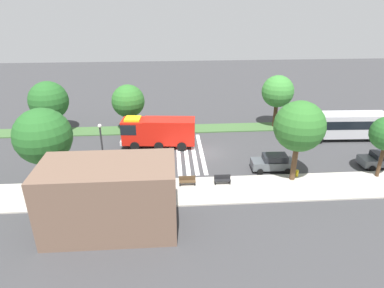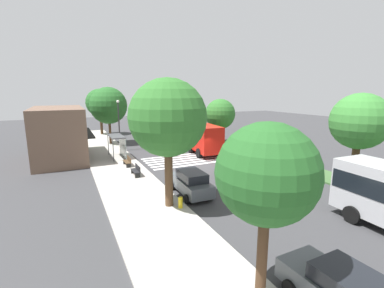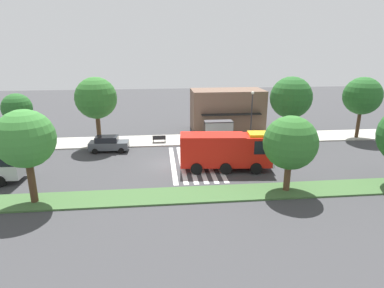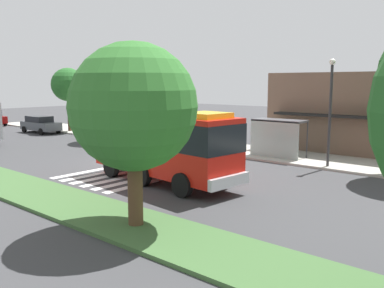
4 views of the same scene
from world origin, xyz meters
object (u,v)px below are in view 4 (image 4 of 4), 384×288
object	(u,v)px
sidewalk_tree_far_west	(68,85)
sidewalk_tree_west	(126,74)
parked_car_mid	(40,124)
fire_hydrant	(118,134)
parked_car_east	(117,133)
bus_stop_shelter	(277,131)
street_lamp	(330,104)
median_tree_west	(134,107)
bench_west_of_shelter	(191,140)
bench_near_shelter	(227,144)
fire_truck	(166,143)

from	to	relation	value
sidewalk_tree_far_west	sidewalk_tree_west	bearing A→B (deg)	0.00
parked_car_mid	fire_hydrant	size ratio (longest dim) A/B	6.77
parked_car_east	parked_car_mid	bearing A→B (deg)	-178.06
bus_stop_shelter	street_lamp	distance (m)	4.37
median_tree_west	fire_hydrant	size ratio (longest dim) A/B	8.91
parked_car_east	bench_west_of_shelter	bearing A→B (deg)	26.04
bus_stop_shelter	bench_west_of_shelter	size ratio (longest dim) A/B	2.19
parked_car_east	bench_near_shelter	bearing A→B (deg)	17.58
bus_stop_shelter	street_lamp	size ratio (longest dim) A/B	0.56
parked_car_mid	bench_west_of_shelter	distance (m)	17.91
median_tree_west	parked_car_east	bearing A→B (deg)	142.49
bus_stop_shelter	sidewalk_tree_west	size ratio (longest dim) A/B	0.43
street_lamp	sidewalk_tree_west	distance (m)	18.48
bench_west_of_shelter	street_lamp	distance (m)	11.75
bus_stop_shelter	sidewalk_tree_far_west	xyz separation A→B (m)	(-23.35, -0.35, 2.87)
fire_truck	street_lamp	size ratio (longest dim) A/B	1.46
sidewalk_tree_west	median_tree_west	world-z (taller)	sidewalk_tree_west
bench_west_of_shelter	fire_hydrant	size ratio (longest dim) A/B	2.29
parked_car_mid	median_tree_west	distance (m)	30.85
fire_truck	fire_hydrant	world-z (taller)	fire_truck
street_lamp	fire_hydrant	xyz separation A→B (m)	(-19.04, -0.10, -3.31)
bench_near_shelter	sidewalk_tree_far_west	world-z (taller)	sidewalk_tree_far_west
parked_car_east	sidewalk_tree_west	bearing A→B (deg)	123.69
median_tree_west	bench_near_shelter	bearing A→B (deg)	114.93
sidewalk_tree_west	median_tree_west	size ratio (longest dim) A/B	1.29
fire_truck	parked_car_mid	distance (m)	25.34
fire_hydrant	street_lamp	bearing A→B (deg)	0.30
parked_car_mid	parked_car_east	distance (m)	11.99
bench_west_of_shelter	median_tree_west	bearing A→B (deg)	-55.23
fire_truck	sidewalk_tree_far_west	world-z (taller)	sidewalk_tree_far_west
bus_stop_shelter	median_tree_west	distance (m)	15.36
parked_car_mid	bench_near_shelter	bearing A→B (deg)	5.72
bus_stop_shelter	sidewalk_tree_west	distance (m)	15.03
bench_west_of_shelter	fire_hydrant	xyz separation A→B (m)	(-7.76, -0.87, -0.10)
sidewalk_tree_far_west	sidewalk_tree_west	world-z (taller)	sidewalk_tree_west
parked_car_east	bench_west_of_shelter	distance (m)	6.29
bench_west_of_shelter	parked_car_mid	bearing A→B (deg)	-171.75
fire_truck	sidewalk_tree_far_west	distance (m)	24.49
bench_near_shelter	fire_hydrant	bearing A→B (deg)	-175.56
parked_car_east	median_tree_west	bearing A→B (deg)	-35.59
fire_truck	parked_car_east	bearing A→B (deg)	155.92
fire_truck	street_lamp	distance (m)	10.07
bus_stop_shelter	fire_hydrant	bearing A→B (deg)	-176.79
fire_truck	parked_car_mid	size ratio (longest dim) A/B	1.92
bench_near_shelter	fire_truck	bearing A→B (deg)	-71.45
street_lamp	sidewalk_tree_far_west	xyz separation A→B (m)	(-27.21, 0.40, 0.96)
bench_near_shelter	parked_car_mid	bearing A→B (deg)	-173.07
sidewalk_tree_west	median_tree_west	bearing A→B (deg)	-39.82
fire_truck	fire_hydrant	xyz separation A→B (m)	(-14.38, 8.66, -1.55)
bus_stop_shelter	bench_near_shelter	size ratio (longest dim) A/B	2.19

